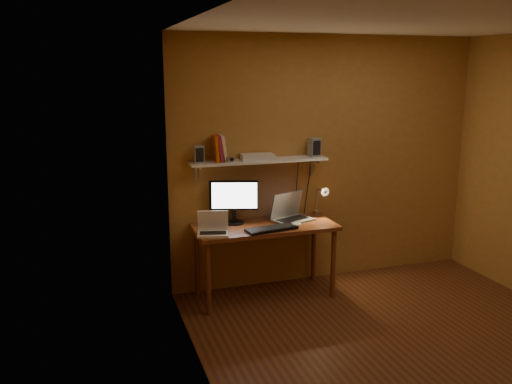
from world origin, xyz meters
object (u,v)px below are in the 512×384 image
object	(u,v)px
netbook	(213,228)
shelf_camera	(231,159)
laptop	(290,213)
router	(258,157)
wall_shelf	(259,161)
monitor	(234,199)
keyboard	(272,229)
speaker_right	(314,147)
speaker_left	(199,154)
desk_lamp	(321,197)
mouse	(296,225)
desk	(265,233)

from	to	relation	value
netbook	shelf_camera	xyz separation A→B (m)	(0.25, 0.24, 0.60)
laptop	router	world-z (taller)	router
wall_shelf	router	bearing A→B (deg)	-174.97
monitor	router	size ratio (longest dim) A/B	1.45
netbook	keyboard	world-z (taller)	netbook
speaker_right	monitor	bearing A→B (deg)	177.35
wall_shelf	keyboard	size ratio (longest dim) A/B	2.79
netbook	speaker_left	distance (m)	0.72
laptop	desk_lamp	distance (m)	0.38
speaker_left	shelf_camera	xyz separation A→B (m)	(0.30, -0.06, -0.05)
mouse	shelf_camera	distance (m)	0.90
desk	mouse	xyz separation A→B (m)	(0.27, -0.15, 0.11)
desk	laptop	size ratio (longest dim) A/B	3.06
mouse	laptop	bearing A→B (deg)	73.46
netbook	keyboard	size ratio (longest dim) A/B	0.65
desk	netbook	size ratio (longest dim) A/B	4.28
monitor	keyboard	distance (m)	0.50
mouse	speaker_left	bearing A→B (deg)	149.75
router	speaker_left	bearing A→B (deg)	-179.14
wall_shelf	mouse	size ratio (longest dim) A/B	12.81
mouse	speaker_left	world-z (taller)	speaker_left
router	shelf_camera	bearing A→B (deg)	-166.41
desk	desk_lamp	bearing A→B (deg)	10.81
desk_lamp	shelf_camera	size ratio (longest dim) A/B	3.67
speaker_right	router	distance (m)	0.62
netbook	speaker_right	world-z (taller)	speaker_right
netbook	speaker_left	bearing A→B (deg)	113.68
monitor	netbook	world-z (taller)	monitor
desk	mouse	world-z (taller)	mouse
laptop	speaker_left	size ratio (longest dim) A/B	2.73
keyboard	desk_lamp	bearing A→B (deg)	16.29
monitor	desk_lamp	bearing A→B (deg)	14.35
desk	speaker_left	bearing A→B (deg)	163.18
keyboard	shelf_camera	size ratio (longest dim) A/B	4.90
desk	speaker_left	size ratio (longest dim) A/B	8.37
wall_shelf	router	distance (m)	0.05
wall_shelf	desk	bearing A→B (deg)	-90.00
monitor	netbook	size ratio (longest dim) A/B	1.44
laptop	shelf_camera	size ratio (longest dim) A/B	4.47
monitor	router	world-z (taller)	router
desk	speaker_left	world-z (taller)	speaker_left
monitor	keyboard	world-z (taller)	monitor
keyboard	desk	bearing A→B (deg)	81.96
speaker_right	router	xyz separation A→B (m)	(-0.61, -0.01, -0.07)
speaker_left	laptop	bearing A→B (deg)	-4.22
desk	keyboard	xyz separation A→B (m)	(0.00, -0.18, 0.10)
wall_shelf	keyboard	xyz separation A→B (m)	(0.00, -0.38, -0.60)
mouse	speaker_right	distance (m)	0.85
netbook	keyboard	bearing A→B (deg)	7.92
desk	monitor	xyz separation A→B (m)	(-0.28, 0.15, 0.33)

